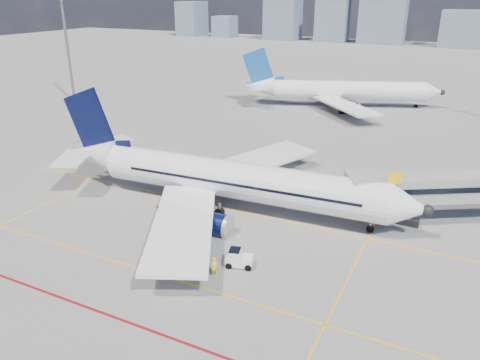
% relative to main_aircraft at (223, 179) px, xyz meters
% --- Properties ---
extents(ground, '(420.00, 420.00, 0.00)m').
position_rel_main_aircraft_xyz_m(ground, '(1.96, -8.45, -3.22)').
color(ground, gray).
rests_on(ground, ground).
extents(apron_markings, '(90.00, 35.12, 0.01)m').
position_rel_main_aircraft_xyz_m(apron_markings, '(1.38, -12.36, -3.21)').
color(apron_markings, '#F5B30C').
rests_on(apron_markings, ground).
extents(floodlight_mast_nw, '(3.20, 0.61, 25.45)m').
position_rel_main_aircraft_xyz_m(floodlight_mast_nw, '(-53.04, 31.55, 10.37)').
color(floodlight_mast_nw, slate).
rests_on(floodlight_mast_nw, ground).
extents(distant_skyline, '(246.80, 15.32, 31.52)m').
position_rel_main_aircraft_xyz_m(distant_skyline, '(15.80, 181.55, 7.97)').
color(distant_skyline, slate).
rests_on(distant_skyline, ground).
extents(main_aircraft, '(42.09, 36.64, 12.27)m').
position_rel_main_aircraft_xyz_m(main_aircraft, '(0.00, 0.00, 0.00)').
color(main_aircraft, white).
rests_on(main_aircraft, ground).
extents(second_aircraft, '(39.18, 33.26, 11.87)m').
position_rel_main_aircraft_xyz_m(second_aircraft, '(-1.45, 53.01, 0.00)').
color(second_aircraft, white).
rests_on(second_aircraft, ground).
extents(baggage_tug, '(2.57, 1.95, 1.60)m').
position_rel_main_aircraft_xyz_m(baggage_tug, '(6.96, -10.28, -2.45)').
color(baggage_tug, white).
rests_on(baggage_tug, ground).
extents(cargo_dolly, '(3.76, 2.69, 1.88)m').
position_rel_main_aircraft_xyz_m(cargo_dolly, '(1.02, -11.93, -2.18)').
color(cargo_dolly, black).
rests_on(cargo_dolly, ground).
extents(belt_loader, '(5.72, 3.34, 2.34)m').
position_rel_main_aircraft_xyz_m(belt_loader, '(-3.37, -4.82, -2.61)').
color(belt_loader, black).
rests_on(belt_loader, ground).
extents(ramp_worker, '(0.72, 0.76, 1.74)m').
position_rel_main_aircraft_xyz_m(ramp_worker, '(5.87, -12.50, -2.35)').
color(ramp_worker, yellow).
rests_on(ramp_worker, ground).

